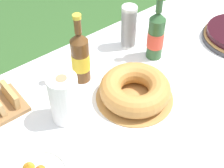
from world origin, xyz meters
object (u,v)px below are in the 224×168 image
Objects in this scene: cider_bottle_amber at (80,57)px; cider_bottle_green at (156,35)px; paper_towel_roll at (64,99)px; bundt_cake at (135,90)px; cup_stack at (129,27)px.

cider_bottle_green is at bearing -13.42° from cider_bottle_amber.
bundt_cake is at bearing -18.40° from paper_towel_roll.
cider_bottle_amber is at bearing 113.00° from bundt_cake.
cup_stack is at bearing 106.16° from cider_bottle_green.
cider_bottle_amber is (-0.10, 0.23, 0.07)m from bundt_cake.
cup_stack is at bearing 53.13° from bundt_cake.
cider_bottle_green reaches higher than paper_towel_roll.
cup_stack is (0.21, 0.28, 0.06)m from bundt_cake.
cider_bottle_green and cider_bottle_amber have the same top height.
bundt_cake is at bearing -149.89° from cider_bottle_green.
cider_bottle_amber is at bearing 39.57° from paper_towel_roll.
paper_towel_roll is at bearing -173.72° from cider_bottle_green.
cup_stack is at bearing 9.81° from cider_bottle_amber.
paper_towel_roll is (-0.52, -0.06, -0.02)m from cider_bottle_green.
cup_stack is 0.68× the size of cider_bottle_green.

